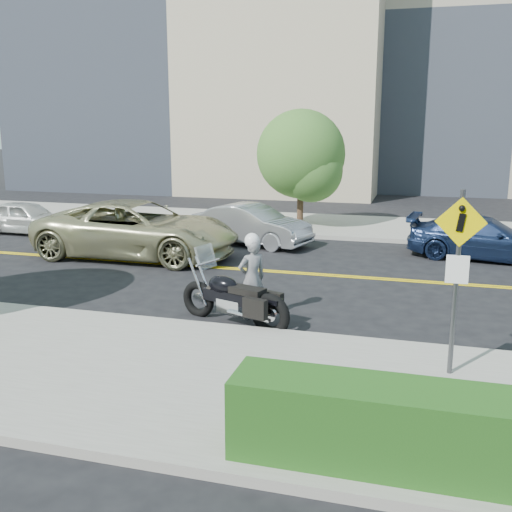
{
  "coord_description": "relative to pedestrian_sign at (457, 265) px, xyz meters",
  "views": [
    {
      "loc": [
        3.64,
        -15.93,
        4.18
      ],
      "look_at": [
        0.07,
        -3.31,
        1.2
      ],
      "focal_mm": 42.0,
      "sensor_mm": 36.0,
      "label": 1
    }
  ],
  "objects": [
    {
      "name": "sidewalk_far",
      "position": [
        -4.2,
        13.81,
        -1.89
      ],
      "size": [
        60.0,
        5.0,
        0.15
      ],
      "primitive_type": "cube",
      "color": "#9E9B91",
      "rests_on": "ground_plane"
    },
    {
      "name": "tree_far_a",
      "position": [
        -5.18,
        13.0,
        0.96
      ],
      "size": [
        3.37,
        3.37,
        4.61
      ],
      "rotation": [
        0.0,
        0.0,
        -0.35
      ],
      "color": "#382619",
      "rests_on": "ground"
    },
    {
      "name": "parked_car_white",
      "position": [
        -14.93,
        9.43,
        -1.34
      ],
      "size": [
        3.67,
        1.57,
        1.23
      ],
      "primitive_type": "imported",
      "rotation": [
        0.0,
        0.0,
        1.54
      ],
      "color": "silver",
      "rests_on": "ground"
    },
    {
      "name": "parked_car_blue",
      "position": [
        1.23,
        9.63,
        -1.31
      ],
      "size": [
        4.68,
        2.38,
        1.3
      ],
      "primitive_type": "imported",
      "rotation": [
        0.0,
        0.0,
        1.44
      ],
      "color": "navy",
      "rests_on": "ground"
    },
    {
      "name": "sidewalk_near",
      "position": [
        -4.2,
        -1.19,
        -1.89
      ],
      "size": [
        60.0,
        5.0,
        0.15
      ],
      "primitive_type": "cube",
      "color": "#9E9B91",
      "rests_on": "ground_plane"
    },
    {
      "name": "motorcyclist",
      "position": [
        -4.0,
        2.23,
        -1.03
      ],
      "size": [
        0.75,
        0.75,
        1.87
      ],
      "rotation": [
        0.0,
        0.0,
        3.92
      ],
      "color": "#9B9A9F",
      "rests_on": "ground"
    },
    {
      "name": "building_mid",
      "position": [
        3.8,
        32.31,
        8.04
      ],
      "size": [
        18.0,
        14.0,
        20.0
      ],
      "primitive_type": "cube",
      "color": "#A39984",
      "rests_on": "ground_plane"
    },
    {
      "name": "suv",
      "position": [
        -9.09,
        6.98,
        -1.08
      ],
      "size": [
        6.32,
        2.92,
        1.75
      ],
      "primitive_type": "imported",
      "rotation": [
        0.0,
        0.0,
        1.57
      ],
      "color": "tan",
      "rests_on": "ground"
    },
    {
      "name": "pedestrian_sign",
      "position": [
        0.0,
        0.0,
        0.0
      ],
      "size": [
        0.78,
        0.08,
        3.0
      ],
      "color": "#4C4C51",
      "rests_on": "sidewalk_near"
    },
    {
      "name": "ground_plane",
      "position": [
        -4.2,
        6.31,
        -1.96
      ],
      "size": [
        120.0,
        120.0,
        0.0
      ],
      "primitive_type": "plane",
      "color": "black",
      "rests_on": "ground"
    },
    {
      "name": "parked_car_silver",
      "position": [
        -6.2,
        9.76,
        -1.27
      ],
      "size": [
        4.42,
        2.58,
        1.38
      ],
      "primitive_type": "imported",
      "rotation": [
        0.0,
        0.0,
        1.28
      ],
      "color": "#9B9EA2",
      "rests_on": "ground"
    },
    {
      "name": "motorcycle",
      "position": [
        -4.26,
        1.77,
        -1.16
      ],
      "size": [
        2.75,
        1.61,
        1.6
      ],
      "primitive_type": null,
      "rotation": [
        0.0,
        0.0,
        -0.33
      ],
      "color": "black",
      "rests_on": "ground"
    }
  ]
}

